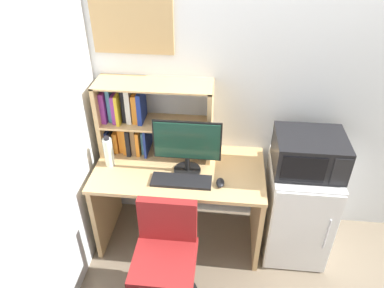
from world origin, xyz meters
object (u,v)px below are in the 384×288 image
object	(u,v)px
water_bottle	(109,152)
microwave	(309,153)
mini_fridge	(297,209)
keyboard	(181,181)
desk_chair	(166,264)
monitor	(187,144)
hutch_bookshelf	(138,118)
computer_mouse	(220,183)
wall_corkboard	(131,15)

from	to	relation	value
water_bottle	microwave	distance (m)	1.46
mini_fridge	microwave	size ratio (longest dim) A/B	1.69
keyboard	desk_chair	xyz separation A→B (m)	(-0.06, -0.42, -0.39)
keyboard	water_bottle	bearing A→B (deg)	165.39
monitor	microwave	distance (m)	0.87
hutch_bookshelf	keyboard	world-z (taller)	hutch_bookshelf
hutch_bookshelf	computer_mouse	distance (m)	0.81
keyboard	hutch_bookshelf	bearing A→B (deg)	135.50
hutch_bookshelf	desk_chair	xyz separation A→B (m)	(0.32, -0.79, -0.68)
microwave	wall_corkboard	bearing A→B (deg)	166.07
hutch_bookshelf	desk_chair	distance (m)	1.09
keyboard	desk_chair	bearing A→B (deg)	-98.00
wall_corkboard	hutch_bookshelf	bearing A→B (deg)	-84.66
keyboard	desk_chair	world-z (taller)	desk_chair
keyboard	computer_mouse	distance (m)	0.28
hutch_bookshelf	desk_chair	bearing A→B (deg)	-68.05
computer_mouse	desk_chair	xyz separation A→B (m)	(-0.34, -0.42, -0.40)
hutch_bookshelf	desk_chair	world-z (taller)	hutch_bookshelf
hutch_bookshelf	computer_mouse	world-z (taller)	hutch_bookshelf
hutch_bookshelf	computer_mouse	bearing A→B (deg)	-29.53
water_bottle	mini_fridge	size ratio (longest dim) A/B	0.31
computer_mouse	water_bottle	world-z (taller)	water_bottle
computer_mouse	wall_corkboard	xyz separation A→B (m)	(-0.67, 0.49, 1.02)
computer_mouse	wall_corkboard	size ratio (longest dim) A/B	0.18
mini_fridge	microwave	xyz separation A→B (m)	(0.00, 0.00, 0.54)
desk_chair	wall_corkboard	world-z (taller)	wall_corkboard
monitor	wall_corkboard	bearing A→B (deg)	139.84
desk_chair	hutch_bookshelf	bearing A→B (deg)	111.95
monitor	mini_fridge	world-z (taller)	monitor
computer_mouse	wall_corkboard	world-z (taller)	wall_corkboard
monitor	computer_mouse	distance (m)	0.36
keyboard	wall_corkboard	bearing A→B (deg)	128.74
computer_mouse	microwave	bearing A→B (deg)	15.37
wall_corkboard	water_bottle	bearing A→B (deg)	-117.86
keyboard	computer_mouse	size ratio (longest dim) A/B	4.25
water_bottle	desk_chair	bearing A→B (deg)	-48.21
microwave	mini_fridge	bearing A→B (deg)	-90.14
microwave	hutch_bookshelf	bearing A→B (deg)	170.86
monitor	hutch_bookshelf	bearing A→B (deg)	149.57
monitor	keyboard	size ratio (longest dim) A/B	1.13
keyboard	computer_mouse	bearing A→B (deg)	-0.13
computer_mouse	keyboard	bearing A→B (deg)	179.87
computer_mouse	water_bottle	distance (m)	0.87
hutch_bookshelf	monitor	world-z (taller)	hutch_bookshelf
microwave	desk_chair	xyz separation A→B (m)	(-0.95, -0.59, -0.59)
mini_fridge	wall_corkboard	world-z (taller)	wall_corkboard
computer_mouse	wall_corkboard	distance (m)	1.31
desk_chair	microwave	bearing A→B (deg)	31.76
monitor	microwave	bearing A→B (deg)	2.29
computer_mouse	microwave	size ratio (longest dim) A/B	0.21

